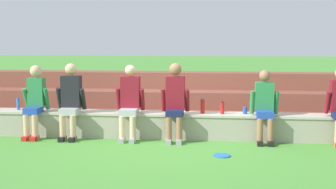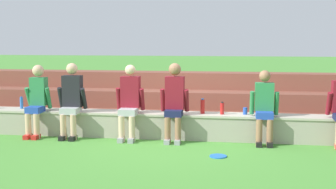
% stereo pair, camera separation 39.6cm
% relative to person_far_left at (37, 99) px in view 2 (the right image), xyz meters
% --- Properties ---
extents(ground_plane, '(80.00, 80.00, 0.00)m').
position_rel_person_far_left_xyz_m(ground_plane, '(2.54, -0.01, -0.72)').
color(ground_plane, '#4C9338').
extents(stone_seating_wall, '(8.17, 0.50, 0.48)m').
position_rel_person_far_left_xyz_m(stone_seating_wall, '(2.54, 0.22, -0.47)').
color(stone_seating_wall, '#A8A08E').
rests_on(stone_seating_wall, ground).
extents(brick_bleachers, '(10.19, 1.83, 1.10)m').
position_rel_person_far_left_xyz_m(brick_bleachers, '(2.54, 1.78, -0.29)').
color(brick_bleachers, brown).
rests_on(brick_bleachers, ground).
extents(person_far_left, '(0.48, 0.59, 1.37)m').
position_rel_person_far_left_xyz_m(person_far_left, '(0.00, 0.00, 0.00)').
color(person_far_left, '#DBAD89').
rests_on(person_far_left, ground).
extents(person_left_of_center, '(0.54, 0.52, 1.41)m').
position_rel_person_far_left_xyz_m(person_left_of_center, '(0.70, -0.04, 0.02)').
color(person_left_of_center, '#DBAD89').
rests_on(person_left_of_center, ground).
extents(person_center, '(0.53, 0.58, 1.38)m').
position_rel_person_far_left_xyz_m(person_center, '(1.81, 0.01, 0.00)').
color(person_center, beige).
rests_on(person_center, ground).
extents(person_right_of_center, '(0.52, 0.53, 1.42)m').
position_rel_person_far_left_xyz_m(person_right_of_center, '(2.66, -0.04, 0.03)').
color(person_right_of_center, '#996B4C').
rests_on(person_right_of_center, ground).
extents(person_far_right, '(0.51, 0.53, 1.31)m').
position_rel_person_far_left_xyz_m(person_far_right, '(4.27, 0.00, -0.03)').
color(person_far_right, '#996B4C').
rests_on(person_far_right, ground).
extents(water_bottle_mid_left, '(0.07, 0.07, 0.23)m').
position_rel_person_far_left_xyz_m(water_bottle_mid_left, '(3.52, 0.19, -0.13)').
color(water_bottle_mid_left, red).
rests_on(water_bottle_mid_left, stone_seating_wall).
extents(water_bottle_near_left, '(0.08, 0.08, 0.28)m').
position_rel_person_far_left_xyz_m(water_bottle_near_left, '(3.15, 0.23, -0.11)').
color(water_bottle_near_left, red).
rests_on(water_bottle_near_left, stone_seating_wall).
extents(water_bottle_near_right, '(0.06, 0.06, 0.24)m').
position_rel_person_far_left_xyz_m(water_bottle_near_right, '(-0.46, 0.27, -0.13)').
color(water_bottle_near_right, blue).
rests_on(water_bottle_near_right, stone_seating_wall).
extents(plastic_cup_left_end, '(0.08, 0.08, 0.13)m').
position_rel_person_far_left_xyz_m(plastic_cup_left_end, '(3.94, 0.24, -0.18)').
color(plastic_cup_left_end, blue).
rests_on(plastic_cup_left_end, stone_seating_wall).
extents(frisbee, '(0.27, 0.27, 0.02)m').
position_rel_person_far_left_xyz_m(frisbee, '(3.50, -1.03, -0.71)').
color(frisbee, blue).
rests_on(frisbee, ground).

